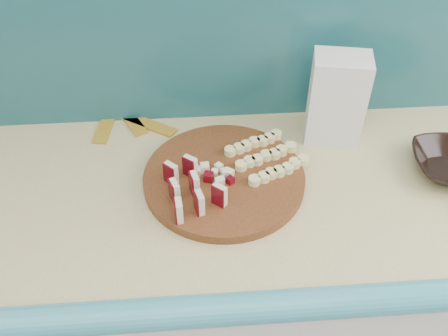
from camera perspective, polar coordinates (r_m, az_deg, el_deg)
name	(u,v)px	position (r m, az deg, el deg)	size (l,w,h in m)	color
kitchen_counter	(141,308)	(1.48, -9.42, -15.50)	(2.20, 0.63, 0.91)	white
backsplash	(113,30)	(1.21, -12.59, 15.16)	(2.20, 0.02, 0.50)	teal
cutting_board	(224,178)	(1.13, 0.00, -1.17)	(0.36, 0.36, 0.02)	#48200F
apple_wedges	(189,188)	(1.05, -3.99, -2.35)	(0.13, 0.17, 0.05)	beige
apple_chunks	(215,175)	(1.10, -1.02, -0.82)	(0.06, 0.06, 0.02)	beige
banana_slices	(266,156)	(1.15, 4.85, 1.34)	(0.19, 0.18, 0.02)	#E2DA8A
flour_bag	(337,99)	(1.22, 12.76, 7.72)	(0.13, 0.09, 0.22)	silver
banana_peel	(128,122)	(1.32, -10.89, 5.17)	(0.21, 0.18, 0.01)	gold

